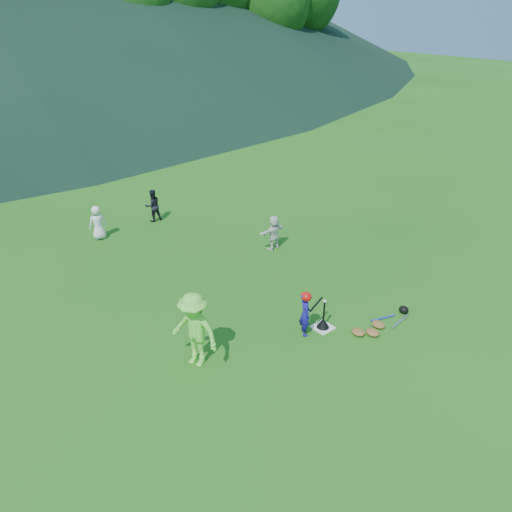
{
  "coord_description": "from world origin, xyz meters",
  "views": [
    {
      "loc": [
        -7.31,
        -6.51,
        6.87
      ],
      "look_at": [
        0.0,
        2.5,
        0.9
      ],
      "focal_mm": 35.0,
      "sensor_mm": 36.0,
      "label": 1
    }
  ],
  "objects_px": {
    "batter_child": "(305,314)",
    "fielder_a": "(98,223)",
    "batting_tee": "(323,323)",
    "home_plate": "(323,327)",
    "adult_coach": "(194,330)",
    "equipment_pile": "(379,325)",
    "fielder_d": "(274,232)",
    "fielder_b": "(153,205)"
  },
  "relations": [
    {
      "from": "home_plate",
      "to": "adult_coach",
      "type": "height_order",
      "value": "adult_coach"
    },
    {
      "from": "adult_coach",
      "to": "batting_tee",
      "type": "relative_size",
      "value": 2.5
    },
    {
      "from": "equipment_pile",
      "to": "batter_child",
      "type": "bearing_deg",
      "value": 149.09
    },
    {
      "from": "batter_child",
      "to": "equipment_pile",
      "type": "relative_size",
      "value": 0.6
    },
    {
      "from": "home_plate",
      "to": "batting_tee",
      "type": "relative_size",
      "value": 0.66
    },
    {
      "from": "fielder_a",
      "to": "home_plate",
      "type": "bearing_deg",
      "value": 113.52
    },
    {
      "from": "home_plate",
      "to": "fielder_b",
      "type": "bearing_deg",
      "value": 89.73
    },
    {
      "from": "fielder_a",
      "to": "fielder_d",
      "type": "bearing_deg",
      "value": 142.96
    },
    {
      "from": "fielder_b",
      "to": "fielder_d",
      "type": "height_order",
      "value": "fielder_b"
    },
    {
      "from": "fielder_a",
      "to": "fielder_b",
      "type": "height_order",
      "value": "fielder_b"
    },
    {
      "from": "home_plate",
      "to": "fielder_a",
      "type": "xyz_separation_m",
      "value": [
        -2.04,
        8.01,
        0.55
      ]
    },
    {
      "from": "adult_coach",
      "to": "fielder_d",
      "type": "bearing_deg",
      "value": 102.51
    },
    {
      "from": "home_plate",
      "to": "fielder_b",
      "type": "height_order",
      "value": "fielder_b"
    },
    {
      "from": "adult_coach",
      "to": "fielder_b",
      "type": "relative_size",
      "value": 1.5
    },
    {
      "from": "fielder_b",
      "to": "batting_tee",
      "type": "distance_m",
      "value": 8.21
    },
    {
      "from": "fielder_a",
      "to": "batting_tee",
      "type": "bearing_deg",
      "value": 113.52
    },
    {
      "from": "fielder_a",
      "to": "fielder_b",
      "type": "distance_m",
      "value": 2.08
    },
    {
      "from": "fielder_a",
      "to": "fielder_b",
      "type": "bearing_deg",
      "value": -165.45
    },
    {
      "from": "fielder_d",
      "to": "equipment_pile",
      "type": "height_order",
      "value": "fielder_d"
    },
    {
      "from": "fielder_d",
      "to": "batting_tee",
      "type": "xyz_separation_m",
      "value": [
        -1.86,
        -3.93,
        -0.41
      ]
    },
    {
      "from": "batter_child",
      "to": "fielder_d",
      "type": "xyz_separation_m",
      "value": [
        2.35,
        3.82,
        -0.0
      ]
    },
    {
      "from": "fielder_a",
      "to": "batter_child",
      "type": "bearing_deg",
      "value": 110.3
    },
    {
      "from": "fielder_a",
      "to": "batting_tee",
      "type": "xyz_separation_m",
      "value": [
        2.04,
        -8.01,
        -0.43
      ]
    },
    {
      "from": "batter_child",
      "to": "batting_tee",
      "type": "height_order",
      "value": "batter_child"
    },
    {
      "from": "adult_coach",
      "to": "batting_tee",
      "type": "height_order",
      "value": "adult_coach"
    },
    {
      "from": "home_plate",
      "to": "equipment_pile",
      "type": "xyz_separation_m",
      "value": [
        1.04,
        -0.81,
        0.06
      ]
    },
    {
      "from": "adult_coach",
      "to": "fielder_b",
      "type": "xyz_separation_m",
      "value": [
        3.05,
        7.41,
        -0.28
      ]
    },
    {
      "from": "fielder_b",
      "to": "equipment_pile",
      "type": "distance_m",
      "value": 9.07
    },
    {
      "from": "adult_coach",
      "to": "fielder_d",
      "type": "distance_m",
      "value": 5.81
    },
    {
      "from": "adult_coach",
      "to": "fielder_a",
      "type": "bearing_deg",
      "value": 151.97
    },
    {
      "from": "adult_coach",
      "to": "fielder_b",
      "type": "distance_m",
      "value": 8.02
    },
    {
      "from": "batting_tee",
      "to": "equipment_pile",
      "type": "xyz_separation_m",
      "value": [
        1.04,
        -0.81,
        -0.06
      ]
    },
    {
      "from": "batter_child",
      "to": "fielder_a",
      "type": "xyz_separation_m",
      "value": [
        -1.54,
        7.89,
        0.02
      ]
    },
    {
      "from": "batting_tee",
      "to": "equipment_pile",
      "type": "distance_m",
      "value": 1.32
    },
    {
      "from": "batter_child",
      "to": "adult_coach",
      "type": "distance_m",
      "value": 2.62
    },
    {
      "from": "home_plate",
      "to": "fielder_d",
      "type": "height_order",
      "value": "fielder_d"
    },
    {
      "from": "fielder_a",
      "to": "batting_tee",
      "type": "height_order",
      "value": "fielder_a"
    },
    {
      "from": "batting_tee",
      "to": "fielder_a",
      "type": "bearing_deg",
      "value": 104.27
    },
    {
      "from": "equipment_pile",
      "to": "fielder_a",
      "type": "bearing_deg",
      "value": 109.27
    },
    {
      "from": "batter_child",
      "to": "fielder_b",
      "type": "distance_m",
      "value": 8.1
    },
    {
      "from": "fielder_d",
      "to": "batting_tee",
      "type": "relative_size",
      "value": 1.58
    },
    {
      "from": "home_plate",
      "to": "adult_coach",
      "type": "xyz_separation_m",
      "value": [
        -3.01,
        0.79,
        0.84
      ]
    }
  ]
}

